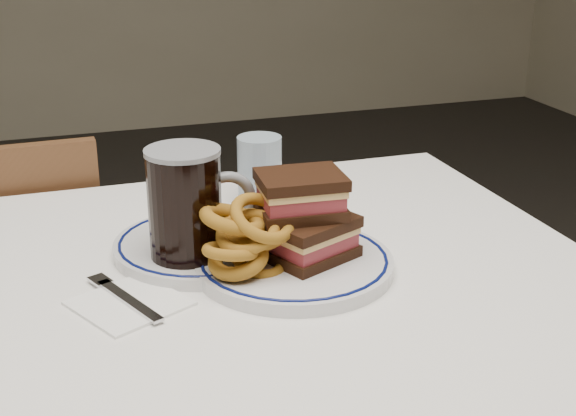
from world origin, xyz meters
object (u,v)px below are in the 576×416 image
object	(u,v)px
reuben_sandwich	(306,216)
far_plate	(203,245)
main_plate	(294,263)
beer_mug	(188,207)
chair_far	(6,317)

from	to	relation	value
reuben_sandwich	far_plate	xyz separation A→B (m)	(-0.12, 0.10, -0.07)
main_plate	beer_mug	xyz separation A→B (m)	(-0.13, 0.06, 0.08)
reuben_sandwich	beer_mug	distance (m)	0.16
reuben_sandwich	far_plate	distance (m)	0.17
chair_far	main_plate	bearing A→B (deg)	-54.10
chair_far	far_plate	world-z (taller)	chair_far
main_plate	beer_mug	size ratio (longest dim) A/B	1.61
reuben_sandwich	far_plate	bearing A→B (deg)	141.21
reuben_sandwich	beer_mug	bearing A→B (deg)	158.86
chair_far	beer_mug	bearing A→B (deg)	-61.20
main_plate	far_plate	bearing A→B (deg)	136.12
chair_far	reuben_sandwich	size ratio (longest dim) A/B	5.93
beer_mug	far_plate	xyz separation A→B (m)	(0.03, 0.04, -0.08)
chair_far	far_plate	xyz separation A→B (m)	(0.31, -0.47, 0.31)
chair_far	main_plate	distance (m)	0.76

